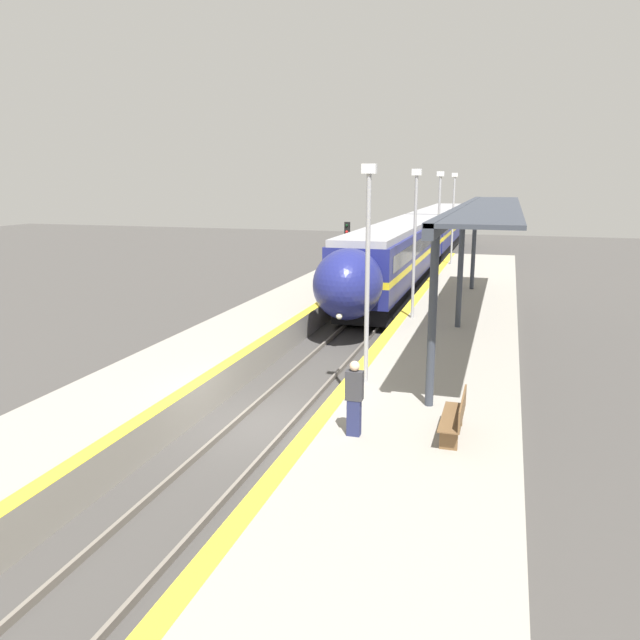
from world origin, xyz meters
name	(u,v)px	position (x,y,z in m)	size (l,w,h in m)	color
ground_plane	(265,425)	(0.00, 0.00, 0.00)	(120.00, 120.00, 0.00)	#423F3D
rail_left	(239,419)	(-0.72, 0.00, 0.07)	(0.08, 90.00, 0.15)	slate
rail_right	(291,425)	(0.72, 0.00, 0.07)	(0.08, 90.00, 0.15)	slate
train	(420,240)	(0.00, 28.54, 2.21)	(2.78, 42.87, 3.85)	black
platform_right	(420,425)	(4.02, 0.00, 0.47)	(4.57, 64.00, 0.95)	gray
platform_left	(148,395)	(-3.43, 0.00, 0.47)	(3.38, 64.00, 0.95)	gray
platform_bench	(456,416)	(4.96, -1.61, 1.42)	(0.44, 1.77, 0.89)	brown
person_waiting	(354,397)	(2.89, -2.11, 1.78)	(0.36, 0.22, 1.63)	navy
railway_signal	(347,250)	(-2.57, 18.63, 2.45)	(0.28, 0.28, 3.98)	#59595E
lamppost_near	(368,262)	(2.35, 1.40, 4.16)	(0.36, 0.20, 5.66)	#9E9EA3
lamppost_mid	(415,235)	(2.35, 9.67, 4.16)	(0.36, 0.20, 5.66)	#9E9EA3
lamppost_far	(439,221)	(2.35, 17.94, 4.16)	(0.36, 0.20, 5.66)	#9E9EA3
lamppost_farthest	(453,213)	(2.35, 26.22, 4.16)	(0.36, 0.20, 5.66)	#9E9EA3
station_canopy	(480,213)	(4.76, 8.59, 5.08)	(2.02, 19.91, 4.42)	#333842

